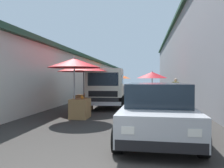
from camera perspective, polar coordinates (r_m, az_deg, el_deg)
ground at (r=16.73m, az=4.48°, el=-4.08°), size 90.00×90.00×0.00m
building_left_whitewash at (r=20.66m, az=-15.41°, el=1.76°), size 49.80×7.50×3.48m
building_right_concrete at (r=19.87m, az=26.38°, el=6.40°), size 49.80×7.50×6.74m
fruit_stall_far_left at (r=22.55m, az=0.46°, el=1.75°), size 2.80×2.80×2.18m
fruit_stall_near_right at (r=11.25m, az=-7.17°, el=2.92°), size 2.56×2.56×2.44m
fruit_stall_mid_lane at (r=9.07m, az=-9.20°, el=2.70°), size 2.10×2.10×2.46m
fruit_stall_far_right at (r=15.97m, az=10.06°, el=1.40°), size 2.16×2.16×2.14m
fruit_stall_near_left at (r=19.10m, az=0.86°, el=1.49°), size 2.64×2.64×2.09m
hatchback_car at (r=6.13m, az=11.29°, el=-6.53°), size 3.93×1.96×1.45m
delivery_truck at (r=12.10m, az=-1.28°, el=-1.21°), size 4.99×2.13×2.08m
vendor_by_crates at (r=15.59m, az=15.80°, el=-1.12°), size 0.52×0.45×1.60m
parked_scooter at (r=16.83m, az=-0.75°, el=-2.51°), size 1.69×0.32×1.14m
plastic_stool at (r=17.36m, az=-1.02°, el=-2.80°), size 0.30×0.30×0.43m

